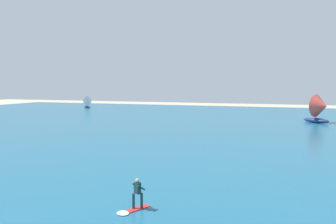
% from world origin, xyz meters
% --- Properties ---
extents(ocean, '(160.00, 90.00, 0.10)m').
position_xyz_m(ocean, '(0.00, 49.18, 0.05)').
color(ocean, '#1E607F').
rests_on(ocean, ground).
extents(kitesurfer, '(1.43, 1.99, 1.67)m').
position_xyz_m(kitesurfer, '(-1.57, 10.40, 0.70)').
color(kitesurfer, red).
rests_on(kitesurfer, ocean).
extents(sailboat_far_left, '(4.96, 4.70, 5.52)m').
position_xyz_m(sailboat_far_left, '(12.38, 55.47, 2.63)').
color(sailboat_far_left, navy).
rests_on(sailboat_far_left, ocean).
extents(sailboat_far_right, '(3.27, 2.93, 3.64)m').
position_xyz_m(sailboat_far_right, '(-46.07, 74.37, 1.77)').
color(sailboat_far_right, navy).
rests_on(sailboat_far_right, ocean).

